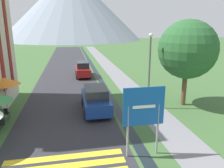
# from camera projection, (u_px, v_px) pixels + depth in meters

# --- Properties ---
(ground_plane) EXTENTS (160.00, 160.00, 0.00)m
(ground_plane) POSITION_uv_depth(u_px,v_px,m) (89.00, 79.00, 24.96)
(ground_plane) COLOR #3D6033
(road) EXTENTS (6.40, 60.00, 0.01)m
(road) POSITION_uv_depth(u_px,v_px,m) (68.00, 65.00, 33.99)
(road) COLOR #2D2D33
(road) RESTS_ON ground_plane
(footpath) EXTENTS (2.20, 60.00, 0.01)m
(footpath) POSITION_uv_depth(u_px,v_px,m) (106.00, 64.00, 35.10)
(footpath) COLOR slate
(footpath) RESTS_ON ground_plane
(drainage_channel) EXTENTS (0.60, 60.00, 0.00)m
(drainage_channel) POSITION_uv_depth(u_px,v_px,m) (91.00, 64.00, 34.66)
(drainage_channel) COLOR black
(drainage_channel) RESTS_ON ground_plane
(mountain_distant) EXTENTS (59.17, 59.17, 28.16)m
(mountain_distant) POSITION_uv_depth(u_px,v_px,m) (71.00, 6.00, 92.59)
(mountain_distant) COLOR gray
(mountain_distant) RESTS_ON ground_plane
(road_sign) EXTENTS (1.93, 0.11, 3.36)m
(road_sign) POSITION_uv_depth(u_px,v_px,m) (144.00, 112.00, 9.85)
(road_sign) COLOR gray
(road_sign) RESTS_ON ground_plane
(parked_car_near) EXTENTS (1.86, 4.30, 1.82)m
(parked_car_near) POSITION_uv_depth(u_px,v_px,m) (96.00, 99.00, 15.50)
(parked_car_near) COLOR navy
(parked_car_near) RESTS_ON ground_plane
(parked_car_far) EXTENTS (1.71, 4.06, 1.82)m
(parked_car_far) POSITION_uv_depth(u_px,v_px,m) (83.00, 69.00, 26.07)
(parked_car_far) COLOR #A31919
(parked_car_far) RESTS_ON ground_plane
(cafe_chair_far_left) EXTENTS (0.40, 0.40, 0.85)m
(cafe_chair_far_left) POSITION_uv_depth(u_px,v_px,m) (5.00, 113.00, 14.09)
(cafe_chair_far_left) COLOR black
(cafe_chair_far_left) RESTS_ON ground_plane
(cafe_umbrella_rear_orange) EXTENTS (2.13, 2.13, 2.49)m
(cafe_umbrella_rear_orange) POSITION_uv_depth(u_px,v_px,m) (4.00, 81.00, 15.07)
(cafe_umbrella_rear_orange) COLOR #B7B2A8
(cafe_umbrella_rear_orange) RESTS_ON ground_plane
(person_seated_far) EXTENTS (0.32, 0.32, 1.24)m
(person_seated_far) POSITION_uv_depth(u_px,v_px,m) (1.00, 114.00, 13.39)
(person_seated_far) COLOR #282833
(person_seated_far) RESTS_ON ground_plane
(streetlamp) EXTENTS (0.28, 0.28, 5.47)m
(streetlamp) POSITION_uv_depth(u_px,v_px,m) (150.00, 65.00, 15.49)
(streetlamp) COLOR #515156
(streetlamp) RESTS_ON ground_plane
(tree_by_path) EXTENTS (4.32, 4.32, 6.44)m
(tree_by_path) POSITION_uv_depth(u_px,v_px,m) (188.00, 50.00, 15.94)
(tree_by_path) COLOR brown
(tree_by_path) RESTS_ON ground_plane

